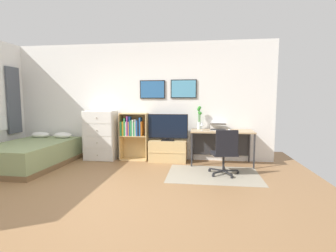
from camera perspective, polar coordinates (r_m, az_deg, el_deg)
ground_plane at (r=3.95m, az=-14.89°, el=-14.97°), size 7.20×7.20×0.00m
wall_back_with_posters at (r=6.00m, az=-6.21°, el=5.53°), size 6.12×0.09×2.70m
area_rug at (r=4.88m, az=10.22°, el=-10.73°), size 1.70×1.20×0.01m
bed at (r=6.06m, az=-28.49°, el=-5.60°), size 1.35×2.00×0.63m
dresser at (r=6.08m, az=-14.97°, el=-2.03°), size 0.71×0.46×1.14m
bookshelf at (r=5.88m, az=-7.94°, el=-1.34°), size 0.64×0.30×1.09m
tv_stand at (r=5.74m, az=-0.02°, el=-5.65°), size 0.84×0.41×0.48m
television at (r=5.63m, az=-0.05°, el=-0.31°), size 0.90×0.16×0.59m
desk at (r=5.62m, az=11.99°, el=-2.24°), size 1.32×0.60×0.74m
office_chair at (r=4.76m, az=12.77°, el=-5.58°), size 0.58×0.57×0.86m
laptop at (r=5.64m, az=11.26°, el=-0.22°), size 0.37×0.40×0.15m
computer_mouse at (r=5.52m, az=13.67°, el=-0.87°), size 0.06×0.10×0.03m
bamboo_vase at (r=5.69m, az=7.11°, el=1.81°), size 0.10×0.09×0.52m
wine_glass at (r=5.43m, az=7.66°, el=0.40°), size 0.07×0.07×0.18m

